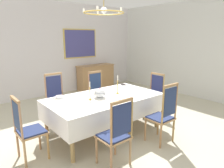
# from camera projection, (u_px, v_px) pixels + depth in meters

# --- Properties ---
(ground) EXTENTS (7.63, 6.67, 0.04)m
(ground) POSITION_uv_depth(u_px,v_px,m) (103.00, 132.00, 4.32)
(ground) COLOR beige
(back_wall) EXTENTS (7.63, 0.08, 3.06)m
(back_wall) POSITION_uv_depth(u_px,v_px,m) (39.00, 50.00, 6.50)
(back_wall) COLOR silver
(back_wall) RESTS_ON ground
(right_wall) EXTENTS (0.08, 6.67, 3.06)m
(right_wall) POSITION_uv_depth(u_px,v_px,m) (202.00, 50.00, 6.34)
(right_wall) COLOR silver
(right_wall) RESTS_ON ground
(dining_table) EXTENTS (2.27, 1.23, 0.77)m
(dining_table) POSITION_uv_depth(u_px,v_px,m) (105.00, 100.00, 4.11)
(dining_table) COLOR #A1814D
(dining_table) RESTS_ON ground
(tablecloth) EXTENTS (2.29, 1.25, 0.38)m
(tablecloth) POSITION_uv_depth(u_px,v_px,m) (105.00, 101.00, 4.12)
(tablecloth) COLOR white
(tablecloth) RESTS_ON dining_table
(chair_south_a) EXTENTS (0.44, 0.42, 1.10)m
(chair_south_a) POSITION_uv_depth(u_px,v_px,m) (116.00, 133.00, 3.03)
(chair_south_a) COLOR #9F754F
(chair_south_a) RESTS_ON ground
(chair_north_a) EXTENTS (0.44, 0.42, 1.16)m
(chair_north_a) POSITION_uv_depth(u_px,v_px,m) (57.00, 99.00, 4.57)
(chair_north_a) COLOR #A07B4F
(chair_north_a) RESTS_ON ground
(chair_south_b) EXTENTS (0.44, 0.42, 1.15)m
(chair_south_b) POSITION_uv_depth(u_px,v_px,m) (163.00, 114.00, 3.72)
(chair_south_b) COLOR #AB7E53
(chair_south_b) RESTS_ON ground
(chair_north_b) EXTENTS (0.44, 0.42, 1.08)m
(chair_north_b) POSITION_uv_depth(u_px,v_px,m) (98.00, 92.00, 5.27)
(chair_north_b) COLOR #A17D46
(chair_north_b) RESTS_ON ground
(chair_head_west) EXTENTS (0.42, 0.44, 1.07)m
(chair_head_west) POSITION_uv_depth(u_px,v_px,m) (27.00, 128.00, 3.20)
(chair_head_west) COLOR #AB7850
(chair_head_west) RESTS_ON ground
(chair_head_east) EXTENTS (0.42, 0.44, 1.06)m
(chair_head_east) POSITION_uv_depth(u_px,v_px,m) (153.00, 94.00, 5.10)
(chair_head_east) COLOR #A88150
(chair_head_east) RESTS_ON ground
(soup_tureen) EXTENTS (0.25, 0.25, 0.20)m
(soup_tureen) POSITION_uv_depth(u_px,v_px,m) (100.00, 93.00, 4.00)
(soup_tureen) COLOR white
(soup_tureen) RESTS_ON tablecloth
(candlestick_west) EXTENTS (0.07, 0.07, 0.35)m
(candlestick_west) POSITION_uv_depth(u_px,v_px,m) (90.00, 93.00, 3.85)
(candlestick_west) COLOR gold
(candlestick_west) RESTS_ON tablecloth
(candlestick_east) EXTENTS (0.07, 0.07, 0.39)m
(candlestick_east) POSITION_uv_depth(u_px,v_px,m) (118.00, 86.00, 4.27)
(candlestick_east) COLOR gold
(candlestick_east) RESTS_ON tablecloth
(bowl_near_left) EXTENTS (0.18, 0.18, 0.04)m
(bowl_near_left) POSITION_uv_depth(u_px,v_px,m) (60.00, 97.00, 3.99)
(bowl_near_left) COLOR white
(bowl_near_left) RESTS_ON tablecloth
(bowl_near_right) EXTENTS (0.14, 0.14, 0.03)m
(bowl_near_right) POSITION_uv_depth(u_px,v_px,m) (123.00, 85.00, 5.00)
(bowl_near_right) COLOR white
(bowl_near_right) RESTS_ON tablecloth
(spoon_primary) EXTENTS (0.04, 0.18, 0.01)m
(spoon_primary) POSITION_uv_depth(u_px,v_px,m) (54.00, 99.00, 3.94)
(spoon_primary) COLOR gold
(spoon_primary) RESTS_ON tablecloth
(spoon_secondary) EXTENTS (0.05, 0.18, 0.01)m
(spoon_secondary) POSITION_uv_depth(u_px,v_px,m) (125.00, 85.00, 5.08)
(spoon_secondary) COLOR gold
(spoon_secondary) RESTS_ON tablecloth
(sideboard) EXTENTS (1.44, 0.48, 0.90)m
(sideboard) POSITION_uv_depth(u_px,v_px,m) (96.00, 77.00, 7.71)
(sideboard) COLOR #A67B4E
(sideboard) RESTS_ON ground
(framed_painting) EXTENTS (1.30, 0.05, 1.02)m
(framed_painting) POSITION_uv_depth(u_px,v_px,m) (80.00, 44.00, 7.33)
(framed_painting) COLOR #D1B251
(chandelier) EXTENTS (0.76, 0.75, 0.66)m
(chandelier) POSITION_uv_depth(u_px,v_px,m) (104.00, 12.00, 3.73)
(chandelier) COLOR gold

